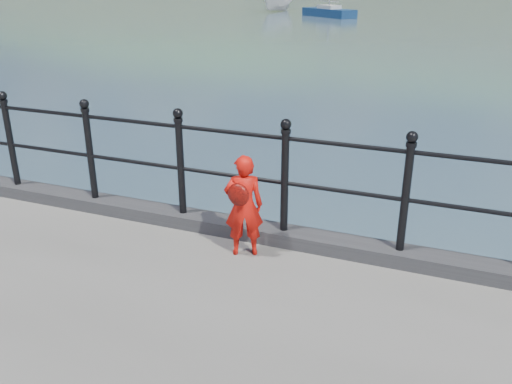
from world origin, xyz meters
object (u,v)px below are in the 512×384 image
at_px(railing, 231,162).
at_px(launch_white, 278,1).
at_px(child, 244,205).
at_px(sailboat_port, 329,13).

bearing_deg(railing, launch_white, 108.91).
xyz_separation_m(railing, launch_white, (-16.74, 48.87, -0.84)).
height_order(child, launch_white, child).
bearing_deg(child, sailboat_port, -101.17).
relative_size(child, sailboat_port, 0.13).
xyz_separation_m(railing, child, (0.31, -0.38, -0.29)).
relative_size(railing, sailboat_port, 2.24).
bearing_deg(launch_white, railing, -59.65).
bearing_deg(sailboat_port, child, -40.41).
xyz_separation_m(child, sailboat_port, (-10.60, 44.66, -1.20)).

